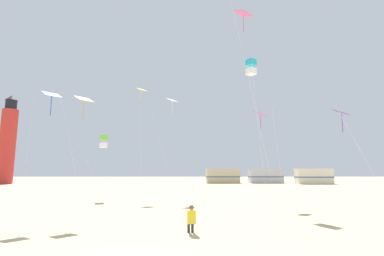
{
  "coord_description": "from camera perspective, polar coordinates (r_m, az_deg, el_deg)",
  "views": [
    {
      "loc": [
        1.64,
        -6.92,
        2.59
      ],
      "look_at": [
        1.87,
        11.4,
        5.3
      ],
      "focal_mm": 26.45,
      "sensor_mm": 36.0,
      "label": 1
    }
  ],
  "objects": [
    {
      "name": "kite_box_cyan",
      "position": [
        21.96,
        11.83,
        11.87
      ],
      "size": [
        1.19,
        1.19,
        10.73
      ],
      "color": "silver",
      "rests_on": "ground"
    },
    {
      "name": "lighthouse_distant",
      "position": [
        63.6,
        -33.17,
        -2.31
      ],
      "size": [
        2.8,
        2.8,
        16.8
      ],
      "color": "red",
      "rests_on": "ground"
    },
    {
      "name": "kite_diamond_rainbow",
      "position": [
        17.76,
        10.47,
        20.36
      ],
      "size": [
        2.35,
        2.0,
        11.87
      ],
      "color": "silver",
      "rests_on": "ground"
    },
    {
      "name": "kite_flyer_standing",
      "position": [
        12.17,
        -0.16,
        -17.77
      ],
      "size": [
        0.36,
        0.53,
        1.16
      ],
      "rotation": [
        0.0,
        0.0,
        3.24
      ],
      "color": "yellow",
      "rests_on": "ground"
    },
    {
      "name": "kite_diamond_magenta",
      "position": [
        22.39,
        13.79,
        2.21
      ],
      "size": [
        2.35,
        2.35,
        7.08
      ],
      "color": "silver",
      "rests_on": "ground"
    },
    {
      "name": "rv_van_tan",
      "position": [
        55.98,
        6.21,
        -9.59
      ],
      "size": [
        6.56,
        2.7,
        2.8
      ],
      "rotation": [
        0.0,
        0.0,
        0.06
      ],
      "color": "#C6B28C",
      "rests_on": "ground"
    },
    {
      "name": "kite_diamond_orange",
      "position": [
        17.56,
        -21.07,
        4.78
      ],
      "size": [
        1.8,
        1.64,
        6.87
      ],
      "color": "silver",
      "rests_on": "ground"
    },
    {
      "name": "kite_diamond_white",
      "position": [
        26.47,
        -4.16,
        4.87
      ],
      "size": [
        2.82,
        2.82,
        9.25
      ],
      "color": "silver",
      "rests_on": "ground"
    },
    {
      "name": "rv_van_silver",
      "position": [
        57.69,
        14.63,
        -9.34
      ],
      "size": [
        6.51,
        2.53,
        2.8
      ],
      "rotation": [
        0.0,
        0.0,
        0.03
      ],
      "color": "#B7BABF",
      "rests_on": "ground"
    },
    {
      "name": "kite_diamond_gold",
      "position": [
        28.45,
        -10.15,
        6.76
      ],
      "size": [
        1.22,
        1.22,
        10.63
      ],
      "color": "silver",
      "rests_on": "ground"
    },
    {
      "name": "kite_diamond_violet",
      "position": [
        19.19,
        28.11,
        2.18
      ],
      "size": [
        3.21,
        2.47,
        6.21
      ],
      "color": "silver",
      "rests_on": "ground"
    },
    {
      "name": "rv_van_cream",
      "position": [
        57.02,
        23.33,
        -8.94
      ],
      "size": [
        6.45,
        2.36,
        2.8
      ],
      "rotation": [
        0.0,
        0.0,
        0.0
      ],
      "color": "beige",
      "rests_on": "ground"
    },
    {
      "name": "kite_box_lime",
      "position": [
        27.12,
        -17.42,
        -2.59
      ],
      "size": [
        3.03,
        2.48,
        5.74
      ],
      "color": "silver",
      "rests_on": "ground"
    },
    {
      "name": "kite_diamond_blue",
      "position": [
        17.75,
        -26.64,
        5.32
      ],
      "size": [
        1.89,
        1.89,
        6.97
      ],
      "color": "silver",
      "rests_on": "ground"
    }
  ]
}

